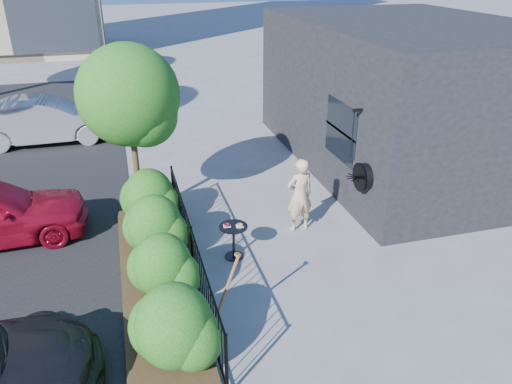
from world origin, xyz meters
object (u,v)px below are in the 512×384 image
object	(u,v)px
woman	(300,195)
car_silver	(45,120)
patio_tree	(132,102)
shovel	(224,299)
cafe_table	(234,236)

from	to	relation	value
woman	car_silver	distance (m)	9.71
patio_tree	shovel	size ratio (longest dim) A/B	2.61
shovel	car_silver	world-z (taller)	car_silver
shovel	car_silver	bearing A→B (deg)	109.04
shovel	patio_tree	bearing A→B (deg)	102.39
woman	car_silver	bearing A→B (deg)	-59.79
patio_tree	cafe_table	bearing A→B (deg)	-54.51
cafe_table	car_silver	bearing A→B (deg)	117.12
patio_tree	woman	xyz separation A→B (m)	(3.31, -1.56, -1.92)
woman	cafe_table	bearing A→B (deg)	16.31
patio_tree	cafe_table	size ratio (longest dim) A/B	5.11
cafe_table	shovel	bearing A→B (deg)	-107.17
patio_tree	cafe_table	distance (m)	3.62
cafe_table	woman	distance (m)	1.86
shovel	woman	bearing A→B (deg)	51.13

